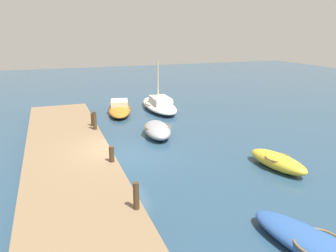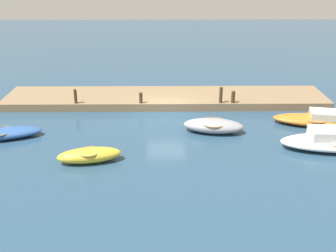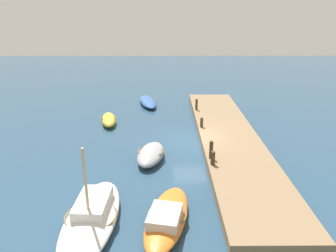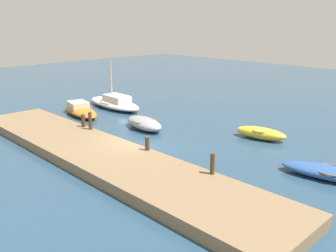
{
  "view_description": "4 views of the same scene",
  "coord_description": "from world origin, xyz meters",
  "px_view_note": "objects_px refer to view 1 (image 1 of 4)",
  "views": [
    {
      "loc": [
        15.02,
        -3.08,
        6.09
      ],
      "look_at": [
        -1.39,
        2.92,
        0.95
      ],
      "focal_mm": 35.03,
      "sensor_mm": 36.0,
      "label": 1
    },
    {
      "loc": [
        0.12,
        23.94,
        9.3
      ],
      "look_at": [
        -0.09,
        4.13,
        0.96
      ],
      "focal_mm": 43.16,
      "sensor_mm": 36.0,
      "label": 2
    },
    {
      "loc": [
        -20.55,
        1.79,
        8.77
      ],
      "look_at": [
        1.27,
        1.64,
        0.74
      ],
      "focal_mm": 34.72,
      "sensor_mm": 36.0,
      "label": 3
    },
    {
      "loc": [
        15.02,
        -12.44,
        6.91
      ],
      "look_at": [
        -0.27,
        2.51,
        0.74
      ],
      "focal_mm": 39.62,
      "sensor_mm": 36.0,
      "label": 4
    }
  ],
  "objects_px": {
    "mooring_post_west": "(93,120)",
    "rowboat_blue": "(319,247)",
    "mooring_post_mid_east": "(112,154)",
    "dinghy_yellow": "(277,161)",
    "rowboat_grey": "(157,130)",
    "mooring_post_east": "(136,196)",
    "mooring_post_mid_west": "(95,121)",
    "sailboat_white": "(159,105)",
    "motorboat_orange": "(120,108)"
  },
  "relations": [
    {
      "from": "mooring_post_mid_east",
      "to": "dinghy_yellow",
      "type": "bearing_deg",
      "value": 73.17
    },
    {
      "from": "dinghy_yellow",
      "to": "mooring_post_mid_west",
      "type": "bearing_deg",
      "value": -146.49
    },
    {
      "from": "rowboat_blue",
      "to": "dinghy_yellow",
      "type": "bearing_deg",
      "value": 139.01
    },
    {
      "from": "dinghy_yellow",
      "to": "rowboat_grey",
      "type": "bearing_deg",
      "value": -161.57
    },
    {
      "from": "rowboat_grey",
      "to": "mooring_post_mid_west",
      "type": "relative_size",
      "value": 3.42
    },
    {
      "from": "dinghy_yellow",
      "to": "motorboat_orange",
      "type": "relative_size",
      "value": 0.64
    },
    {
      "from": "mooring_post_west",
      "to": "mooring_post_east",
      "type": "xyz_separation_m",
      "value": [
        10.19,
        0.0,
        0.08
      ]
    },
    {
      "from": "rowboat_grey",
      "to": "sailboat_white",
      "type": "height_order",
      "value": "sailboat_white"
    },
    {
      "from": "motorboat_orange",
      "to": "dinghy_yellow",
      "type": "bearing_deg",
      "value": 31.4
    },
    {
      "from": "rowboat_grey",
      "to": "sailboat_white",
      "type": "relative_size",
      "value": 0.58
    },
    {
      "from": "mooring_post_west",
      "to": "dinghy_yellow",
      "type": "bearing_deg",
      "value": 41.24
    },
    {
      "from": "mooring_post_west",
      "to": "mooring_post_mid_east",
      "type": "relative_size",
      "value": 1.1
    },
    {
      "from": "rowboat_grey",
      "to": "mooring_post_east",
      "type": "xyz_separation_m",
      "value": [
        8.53,
        -3.52,
        0.6
      ]
    },
    {
      "from": "motorboat_orange",
      "to": "mooring_post_west",
      "type": "distance_m",
      "value": 5.29
    },
    {
      "from": "mooring_post_west",
      "to": "mooring_post_mid_east",
      "type": "xyz_separation_m",
      "value": [
        5.97,
        0.0,
        -0.03
      ]
    },
    {
      "from": "mooring_post_mid_east",
      "to": "mooring_post_east",
      "type": "distance_m",
      "value": 4.21
    },
    {
      "from": "dinghy_yellow",
      "to": "mooring_post_west",
      "type": "relative_size",
      "value": 4.18
    },
    {
      "from": "rowboat_blue",
      "to": "mooring_post_west",
      "type": "distance_m",
      "value": 14.21
    },
    {
      "from": "mooring_post_west",
      "to": "mooring_post_mid_east",
      "type": "height_order",
      "value": "mooring_post_west"
    },
    {
      "from": "dinghy_yellow",
      "to": "sailboat_white",
      "type": "relative_size",
      "value": 0.53
    },
    {
      "from": "dinghy_yellow",
      "to": "mooring_post_west",
      "type": "height_order",
      "value": "mooring_post_west"
    },
    {
      "from": "motorboat_orange",
      "to": "mooring_post_east",
      "type": "xyz_separation_m",
      "value": [
        14.78,
        -2.57,
        0.62
      ]
    },
    {
      "from": "sailboat_white",
      "to": "mooring_post_west",
      "type": "xyz_separation_m",
      "value": [
        4.61,
        -5.75,
        0.49
      ]
    },
    {
      "from": "mooring_post_east",
      "to": "motorboat_orange",
      "type": "bearing_deg",
      "value": 170.13
    },
    {
      "from": "mooring_post_mid_east",
      "to": "mooring_post_east",
      "type": "relative_size",
      "value": 0.76
    },
    {
      "from": "rowboat_grey",
      "to": "motorboat_orange",
      "type": "distance_m",
      "value": 6.32
    },
    {
      "from": "rowboat_blue",
      "to": "mooring_post_west",
      "type": "height_order",
      "value": "mooring_post_west"
    },
    {
      "from": "rowboat_blue",
      "to": "sailboat_white",
      "type": "bearing_deg",
      "value": 161.99
    },
    {
      "from": "motorboat_orange",
      "to": "mooring_post_mid_east",
      "type": "relative_size",
      "value": 7.22
    },
    {
      "from": "mooring_post_west",
      "to": "mooring_post_mid_west",
      "type": "distance_m",
      "value": 0.81
    },
    {
      "from": "dinghy_yellow",
      "to": "mooring_post_mid_west",
      "type": "distance_m",
      "value": 10.25
    },
    {
      "from": "sailboat_white",
      "to": "motorboat_orange",
      "type": "relative_size",
      "value": 1.21
    },
    {
      "from": "rowboat_grey",
      "to": "mooring_post_east",
      "type": "height_order",
      "value": "mooring_post_east"
    },
    {
      "from": "mooring_post_mid_west",
      "to": "mooring_post_east",
      "type": "bearing_deg",
      "value": 0.0
    },
    {
      "from": "rowboat_blue",
      "to": "mooring_post_mid_east",
      "type": "height_order",
      "value": "mooring_post_mid_east"
    },
    {
      "from": "mooring_post_mid_west",
      "to": "dinghy_yellow",
      "type": "bearing_deg",
      "value": 44.21
    },
    {
      "from": "rowboat_blue",
      "to": "motorboat_orange",
      "type": "relative_size",
      "value": 0.9
    },
    {
      "from": "rowboat_blue",
      "to": "motorboat_orange",
      "type": "distance_m",
      "value": 18.2
    },
    {
      "from": "mooring_post_mid_west",
      "to": "mooring_post_east",
      "type": "relative_size",
      "value": 1.13
    },
    {
      "from": "dinghy_yellow",
      "to": "mooring_post_mid_west",
      "type": "relative_size",
      "value": 3.08
    },
    {
      "from": "rowboat_grey",
      "to": "dinghy_yellow",
      "type": "distance_m",
      "value": 7.41
    },
    {
      "from": "rowboat_blue",
      "to": "mooring_post_east",
      "type": "xyz_separation_m",
      "value": [
        -3.33,
        -4.33,
        0.7
      ]
    },
    {
      "from": "rowboat_grey",
      "to": "mooring_post_mid_west",
      "type": "height_order",
      "value": "mooring_post_mid_west"
    },
    {
      "from": "sailboat_white",
      "to": "mooring_post_mid_west",
      "type": "height_order",
      "value": "sailboat_white"
    },
    {
      "from": "mooring_post_east",
      "to": "sailboat_white",
      "type": "bearing_deg",
      "value": 158.75
    },
    {
      "from": "rowboat_grey",
      "to": "mooring_post_east",
      "type": "relative_size",
      "value": 3.87
    },
    {
      "from": "sailboat_white",
      "to": "mooring_post_east",
      "type": "bearing_deg",
      "value": -18.87
    },
    {
      "from": "mooring_post_east",
      "to": "rowboat_grey",
      "type": "bearing_deg",
      "value": 157.56
    },
    {
      "from": "mooring_post_west",
      "to": "rowboat_grey",
      "type": "bearing_deg",
      "value": 64.81
    },
    {
      "from": "mooring_post_west",
      "to": "rowboat_blue",
      "type": "bearing_deg",
      "value": 17.75
    }
  ]
}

